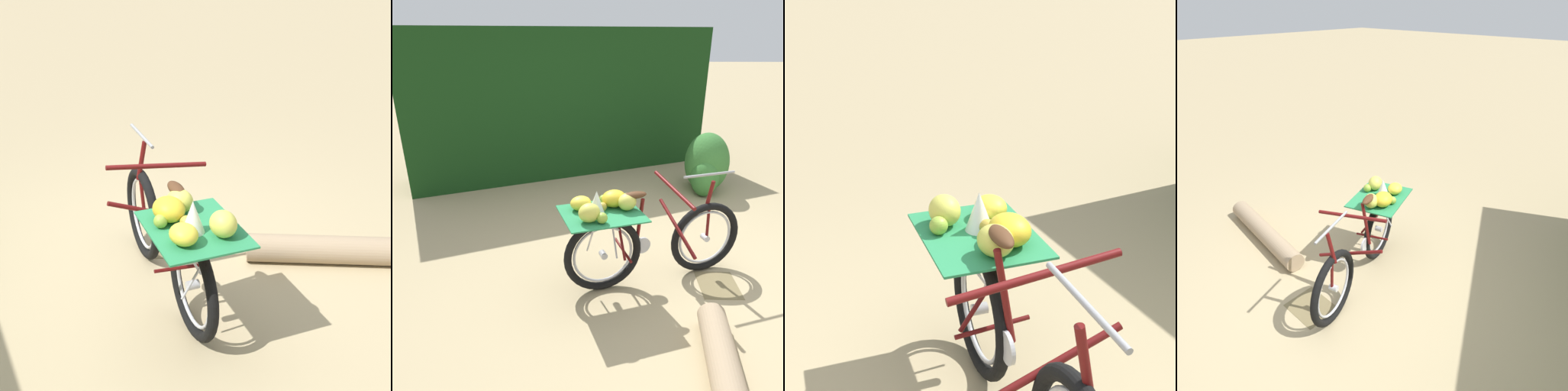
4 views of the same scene
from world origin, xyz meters
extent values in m
plane|color=tan|center=(0.00, 0.00, 0.00)|extent=(60.00, 60.00, 0.00)
torus|color=black|center=(0.00, 0.38, 0.36)|extent=(0.30, 0.71, 0.73)
torus|color=#B7B7BC|center=(0.00, 0.38, 0.36)|extent=(0.21, 0.54, 0.57)
cylinder|color=#B7B7BC|center=(0.00, 0.38, 0.36)|extent=(0.10, 0.08, 0.06)
torus|color=black|center=(0.34, -0.61, 0.36)|extent=(0.30, 0.71, 0.73)
torus|color=#B7B7BC|center=(0.34, -0.61, 0.36)|extent=(0.21, 0.54, 0.57)
cylinder|color=#B7B7BC|center=(0.34, -0.61, 0.36)|extent=(0.10, 0.08, 0.06)
cylinder|color=#590F0F|center=(0.11, 0.08, 0.53)|extent=(0.68, 0.26, 0.30)
cylinder|color=#590F0F|center=(0.13, 0.01, 0.92)|extent=(0.69, 0.26, 0.11)
cylinder|color=#590F0F|center=(0.23, -0.29, 0.64)|extent=(0.12, 0.07, 0.49)
cylinder|color=#590F0F|center=(0.28, -0.43, 0.38)|extent=(0.37, 0.15, 0.05)
cylinder|color=#590F0F|center=(0.29, -0.47, 0.59)|extent=(0.31, 0.13, 0.47)
cylinder|color=#590F0F|center=(0.00, 0.39, 0.52)|extent=(0.05, 0.04, 0.30)
cylinder|color=#590F0F|center=(0.01, 0.37, 0.81)|extent=(0.10, 0.06, 0.30)
cylinder|color=gray|center=(0.02, 0.35, 1.02)|extent=(0.19, 0.50, 0.02)
ellipsoid|color=#4C2D19|center=(0.25, -0.34, 0.91)|extent=(0.16, 0.24, 0.06)
cylinder|color=#B7B7BC|center=(0.22, -0.25, 0.40)|extent=(0.07, 0.16, 0.16)
cylinder|color=#B7B7BC|center=(0.31, -0.52, 0.56)|extent=(0.20, 0.08, 0.39)
cylinder|color=#B7B7BC|center=(0.38, -0.72, 0.56)|extent=(0.24, 0.09, 0.39)
cube|color=brown|center=(0.35, -0.63, 0.76)|extent=(0.61, 0.71, 0.02)
cube|color=#287F4C|center=(0.35, -0.63, 0.78)|extent=(0.73, 0.82, 0.01)
ellipsoid|color=#CCC64C|center=(0.27, -0.41, 0.86)|extent=(0.23, 0.23, 0.15)
ellipsoid|color=yellow|center=(0.28, -0.81, 0.84)|extent=(0.23, 0.24, 0.12)
ellipsoid|color=#CCC64C|center=(0.51, -0.73, 0.86)|extent=(0.22, 0.23, 0.16)
ellipsoid|color=gold|center=(0.20, -0.52, 0.86)|extent=(0.28, 0.29, 0.15)
sphere|color=#8CAD38|center=(0.54, -0.63, 0.83)|extent=(0.09, 0.09, 0.09)
sphere|color=#B29333|center=(0.30, -0.62, 0.82)|extent=(0.08, 0.08, 0.08)
sphere|color=#8CAD38|center=(0.15, -0.61, 0.82)|extent=(0.08, 0.08, 0.08)
cone|color=white|center=(0.34, -0.67, 0.88)|extent=(0.18, 0.18, 0.20)
cylinder|color=#9E8466|center=(1.59, 0.18, 0.11)|extent=(1.58, 0.39, 0.22)
cube|color=olive|center=(0.26, 0.48, 0.00)|extent=(0.44, 0.36, 0.01)
camera|label=1|loc=(0.21, -3.66, 2.45)|focal=53.56mm
camera|label=2|loc=(3.34, -0.67, 2.21)|focal=35.67mm
camera|label=3|loc=(0.36, 1.93, 2.06)|focal=54.26mm
camera|label=4|loc=(-1.91, 1.88, 2.69)|focal=32.03mm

